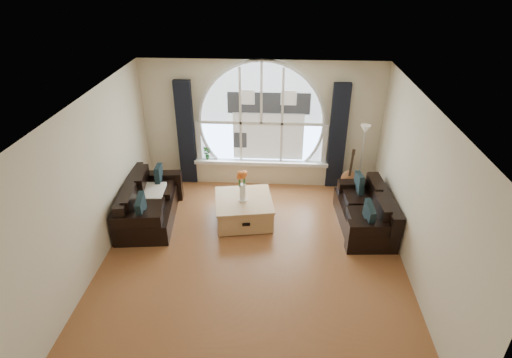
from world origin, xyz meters
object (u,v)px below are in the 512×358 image
floor_lamp (361,162)px  potted_plant (207,153)px  guitar (350,170)px  sofa_left (149,201)px  sofa_right (365,209)px  vase_flowers (242,182)px  coffee_chest (244,209)px

floor_lamp → potted_plant: 3.27m
floor_lamp → guitar: floor_lamp is taller
sofa_left → guitar: size_ratio=1.66×
sofa_right → vase_flowers: bearing=175.5°
sofa_left → sofa_right: 4.03m
coffee_chest → guitar: 2.47m
floor_lamp → guitar: size_ratio=1.51×
guitar → vase_flowers: bearing=-127.6°
floor_lamp → sofa_right: bearing=-92.7°
coffee_chest → vase_flowers: 0.61m
coffee_chest → guitar: (2.14, 1.20, 0.27)m
floor_lamp → guitar: 0.35m
vase_flowers → guitar: vase_flowers is taller
potted_plant → coffee_chest: bearing=-58.2°
sofa_left → coffee_chest: bearing=-4.5°
sofa_left → coffee_chest: 1.79m
vase_flowers → guitar: (2.15, 1.25, -0.33)m
sofa_right → coffee_chest: bearing=174.2°
sofa_left → vase_flowers: bearing=-6.1°
potted_plant → sofa_left: bearing=-118.6°
sofa_left → guitar: guitar is taller
sofa_right → potted_plant: 3.56m
coffee_chest → floor_lamp: floor_lamp is taller
sofa_right → guitar: guitar is taller
vase_flowers → potted_plant: vase_flowers is taller
floor_lamp → potted_plant: floor_lamp is taller
floor_lamp → potted_plant: size_ratio=5.15×
sofa_left → floor_lamp: size_ratio=1.10×
sofa_right → guitar: bearing=90.8°
sofa_right → potted_plant: (-3.18, 1.57, 0.31)m
sofa_right → vase_flowers: vase_flowers is taller
coffee_chest → floor_lamp: size_ratio=0.66×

